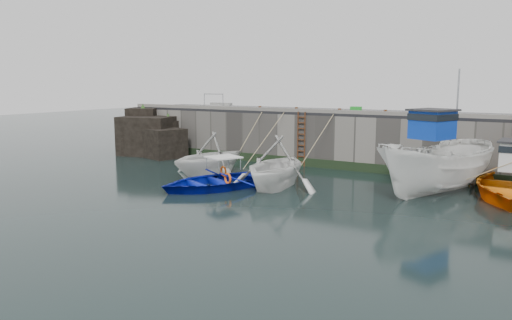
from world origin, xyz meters
The scene contains 21 objects.
ground centered at (0.00, 0.00, 0.00)m, with size 120.00×120.00×0.00m, color black.
quay_back centered at (0.00, 12.50, 1.50)m, with size 30.00×5.00×3.00m, color slate.
road_back centered at (0.00, 12.50, 3.08)m, with size 30.00×5.00×0.16m, color black.
kerb_back centered at (0.00, 10.15, 3.26)m, with size 30.00×0.30×0.20m, color slate.
algae_back centered at (0.00, 9.96, 0.25)m, with size 30.00×0.08×0.50m, color black.
rock_outcrop centered at (-12.92, 9.11, 1.26)m, with size 5.85×4.24×3.41m.
ladder centered at (-2.00, 9.91, 1.59)m, with size 0.51×0.08×3.20m.
boat_near_white centered at (-5.03, 5.00, 0.00)m, with size 4.23×4.91×2.59m, color silver.
boat_near_white_rope centered at (-5.03, 8.75, 0.00)m, with size 0.04×3.61×3.10m, color tan, non-canonical shape.
boat_near_blue centered at (-2.83, 2.39, 0.00)m, with size 3.89×5.45×1.13m, color #0C1DB8.
boat_near_blue_rope centered at (-2.83, 7.45, 0.00)m, with size 0.04×5.73×3.10m, color tan, non-canonical shape.
boat_near_blacktrim centered at (-0.43, 3.95, 0.00)m, with size 4.49×5.20×2.74m, color white.
boat_near_blacktrim_rope centered at (-0.43, 8.22, 0.00)m, with size 0.04×4.40×3.10m, color tan, non-canonical shape.
boat_far_white centered at (6.36, 6.44, 1.19)m, with size 5.37×7.85×5.84m.
fish_crate centered at (0.55, 11.97, 3.32)m, with size 0.65×0.37×0.32m, color green.
railing centered at (-8.75, 11.25, 3.36)m, with size 1.60×1.05×1.00m.
bollard_a centered at (-5.00, 10.25, 3.30)m, with size 0.18×0.18×0.28m, color #3F1E0F.
bollard_b centered at (-2.50, 10.25, 3.30)m, with size 0.18×0.18×0.28m, color #3F1E0F.
bollard_c centered at (0.20, 10.25, 3.30)m, with size 0.18×0.18×0.28m, color #3F1E0F.
bollard_d centered at (2.80, 10.25, 3.30)m, with size 0.18×0.18×0.28m, color #3F1E0F.
bollard_e centered at (6.00, 10.25, 3.30)m, with size 0.18×0.18×0.28m, color #3F1E0F.
Camera 1 is at (10.62, -16.26, 4.92)m, focal length 35.00 mm.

